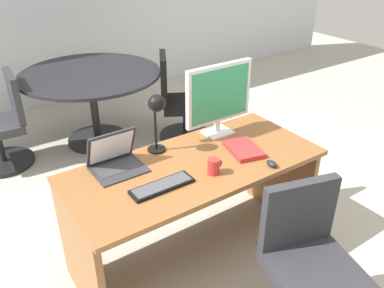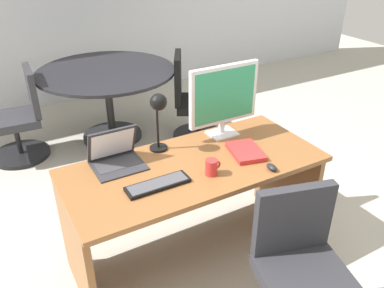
# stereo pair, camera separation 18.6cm
# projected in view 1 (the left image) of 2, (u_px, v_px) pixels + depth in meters

# --- Properties ---
(ground) EXTENTS (12.00, 12.00, 0.00)m
(ground) POSITION_uv_depth(u_px,v_px,m) (109.00, 161.00, 3.96)
(ground) COLOR #B7B2A3
(desk) EXTENTS (1.64, 0.74, 0.74)m
(desk) POSITION_uv_depth(u_px,v_px,m) (191.00, 188.00, 2.66)
(desk) COLOR brown
(desk) RESTS_ON ground
(monitor) EXTENTS (0.53, 0.16, 0.51)m
(monitor) POSITION_uv_depth(u_px,v_px,m) (219.00, 96.00, 2.74)
(monitor) COLOR silver
(monitor) RESTS_ON desk
(laptop) EXTENTS (0.31, 0.27, 0.24)m
(laptop) POSITION_uv_depth(u_px,v_px,m) (114.00, 156.00, 2.45)
(laptop) COLOR #2D2D33
(laptop) RESTS_ON desk
(keyboard) EXTENTS (0.38, 0.12, 0.02)m
(keyboard) POSITION_uv_depth(u_px,v_px,m) (162.00, 186.00, 2.28)
(keyboard) COLOR black
(keyboard) RESTS_ON desk
(mouse) EXTENTS (0.05, 0.08, 0.04)m
(mouse) POSITION_uv_depth(u_px,v_px,m) (272.00, 164.00, 2.48)
(mouse) COLOR black
(mouse) RESTS_ON desk
(desk_lamp) EXTENTS (0.12, 0.14, 0.40)m
(desk_lamp) POSITION_uv_depth(u_px,v_px,m) (157.00, 111.00, 2.50)
(desk_lamp) COLOR black
(desk_lamp) RESTS_ON desk
(book) EXTENTS (0.25, 0.31, 0.03)m
(book) POSITION_uv_depth(u_px,v_px,m) (244.00, 149.00, 2.64)
(book) COLOR red
(book) RESTS_ON desk
(coffee_mug) EXTENTS (0.10, 0.07, 0.10)m
(coffee_mug) POSITION_uv_depth(u_px,v_px,m) (214.00, 166.00, 2.39)
(coffee_mug) COLOR red
(coffee_mug) RESTS_ON desk
(office_chair) EXTENTS (0.57, 0.58, 0.88)m
(office_chair) POSITION_uv_depth(u_px,v_px,m) (308.00, 275.00, 2.19)
(office_chair) COLOR black
(office_chair) RESTS_ON ground
(meeting_table) EXTENTS (1.41, 1.41, 0.77)m
(meeting_table) POSITION_uv_depth(u_px,v_px,m) (92.00, 90.00, 4.07)
(meeting_table) COLOR black
(meeting_table) RESTS_ON ground
(meeting_chair_near) EXTENTS (0.56, 0.56, 0.89)m
(meeting_chair_near) POSITION_uv_depth(u_px,v_px,m) (4.00, 130.00, 3.77)
(meeting_chair_near) COLOR black
(meeting_chair_near) RESTS_ON ground
(meeting_chair_far) EXTENTS (0.64, 0.63, 0.93)m
(meeting_chair_far) POSITION_uv_depth(u_px,v_px,m) (179.00, 106.00, 4.24)
(meeting_chair_far) COLOR black
(meeting_chair_far) RESTS_ON ground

